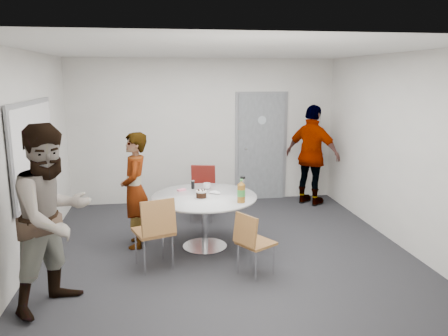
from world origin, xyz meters
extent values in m
plane|color=black|center=(0.00, 0.00, 0.00)|extent=(5.00, 5.00, 0.00)
plane|color=silver|center=(0.00, 0.00, 2.70)|extent=(5.00, 5.00, 0.00)
plane|color=silver|center=(0.00, 2.50, 1.35)|extent=(5.00, 0.00, 5.00)
plane|color=silver|center=(-2.50, 0.00, 1.35)|extent=(0.00, 5.00, 5.00)
plane|color=silver|center=(2.50, 0.00, 1.35)|extent=(0.00, 5.00, 5.00)
plane|color=silver|center=(0.00, -2.50, 1.35)|extent=(5.00, 0.00, 5.00)
cube|color=slate|center=(1.10, 2.47, 1.02)|extent=(0.90, 0.05, 2.05)
cube|color=gray|center=(1.10, 2.50, 1.02)|extent=(1.02, 0.04, 2.12)
cylinder|color=#B2BFC6|center=(1.10, 2.44, 1.55)|extent=(0.16, 0.01, 0.16)
cylinder|color=silver|center=(0.78, 2.41, 1.02)|extent=(0.04, 0.14, 0.04)
cube|color=gray|center=(-2.46, 0.20, 1.45)|extent=(0.03, 1.90, 1.25)
cube|color=white|center=(-2.44, 0.20, 1.45)|extent=(0.01, 1.78, 1.13)
cylinder|color=silver|center=(-0.26, 0.12, 0.74)|extent=(1.45, 1.45, 0.03)
cylinder|color=silver|center=(-0.26, 0.12, 0.37)|extent=(0.09, 0.09, 0.71)
cylinder|color=silver|center=(-0.26, 0.12, 0.01)|extent=(0.62, 0.62, 0.02)
cylinder|color=silver|center=(-0.31, 0.01, 0.76)|extent=(0.19, 0.19, 0.01)
cylinder|color=black|center=(-0.31, 0.01, 0.80)|extent=(0.14, 0.14, 0.08)
cylinder|color=white|center=(-0.31, 0.01, 0.85)|extent=(0.15, 0.15, 0.02)
cylinder|color=#905D1F|center=(0.18, -0.27, 0.88)|extent=(0.10, 0.10, 0.24)
cylinder|color=green|center=(0.18, -0.27, 0.89)|extent=(0.11, 0.11, 0.09)
cone|color=#905D1F|center=(0.18, -0.27, 1.02)|extent=(0.10, 0.10, 0.05)
cylinder|color=#4B9F47|center=(0.18, -0.27, 1.06)|extent=(0.04, 0.04, 0.02)
imported|color=white|center=(-0.18, 0.48, 0.80)|extent=(0.16, 0.16, 0.09)
cylinder|color=black|center=(-0.38, 0.53, 0.81)|extent=(0.05, 0.05, 0.12)
cylinder|color=silver|center=(0.31, 0.28, 0.85)|extent=(0.07, 0.07, 0.19)
cylinder|color=black|center=(0.31, 0.28, 0.96)|extent=(0.07, 0.07, 0.03)
cube|color=pink|center=(-0.56, 0.44, 0.77)|extent=(0.14, 0.12, 0.02)
ellipsoid|color=white|center=(-0.10, 0.20, 0.77)|extent=(0.17, 0.17, 0.03)
cube|color=brown|center=(-0.96, -0.43, 0.48)|extent=(0.57, 0.57, 0.04)
cube|color=brown|center=(-0.89, -0.63, 0.72)|extent=(0.43, 0.23, 0.43)
cylinder|color=silver|center=(-0.85, -0.20, 0.24)|extent=(0.02, 0.02, 0.48)
cylinder|color=silver|center=(-1.19, -0.32, 0.24)|extent=(0.02, 0.02, 0.48)
cylinder|color=silver|center=(-0.73, -0.55, 0.24)|extent=(0.02, 0.02, 0.48)
cylinder|color=silver|center=(-1.07, -0.66, 0.24)|extent=(0.02, 0.02, 0.48)
cube|color=brown|center=(0.26, -0.82, 0.40)|extent=(0.52, 0.52, 0.03)
cube|color=brown|center=(0.11, -0.92, 0.61)|extent=(0.26, 0.35, 0.36)
cylinder|color=silver|center=(0.48, -0.87, 0.20)|extent=(0.02, 0.02, 0.40)
cylinder|color=silver|center=(0.31, -0.61, 0.20)|extent=(0.02, 0.02, 0.40)
cylinder|color=silver|center=(0.22, -1.03, 0.20)|extent=(0.02, 0.02, 0.40)
cylinder|color=silver|center=(0.05, -0.77, 0.20)|extent=(0.02, 0.02, 0.40)
cube|color=maroon|center=(-0.17, 1.34, 0.46)|extent=(0.51, 0.51, 0.04)
cube|color=maroon|center=(-0.13, 1.54, 0.69)|extent=(0.42, 0.18, 0.41)
cylinder|color=silver|center=(-0.38, 1.20, 0.23)|extent=(0.02, 0.02, 0.46)
cylinder|color=silver|center=(-0.04, 1.13, 0.23)|extent=(0.02, 0.02, 0.46)
cylinder|color=silver|center=(-0.30, 1.54, 0.23)|extent=(0.02, 0.02, 0.46)
cylinder|color=silver|center=(0.04, 1.47, 0.23)|extent=(0.02, 0.02, 0.46)
imported|color=#A5C6EA|center=(-1.21, 0.34, 0.81)|extent=(0.39, 0.59, 1.63)
imported|color=white|center=(-1.95, -1.21, 0.97)|extent=(1.15, 1.19, 1.93)
imported|color=black|center=(1.95, 1.95, 0.93)|extent=(1.06, 1.12, 1.87)
camera|label=1|loc=(-0.86, -5.67, 2.39)|focal=35.00mm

